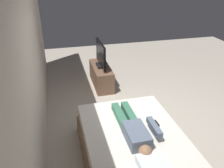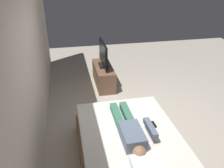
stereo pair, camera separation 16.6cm
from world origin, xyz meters
name	(u,v)px [view 1 (the left image)]	position (x,y,z in m)	size (l,w,h in m)	color
ground_plane	(144,125)	(0.00, 0.00, 0.00)	(10.00, 10.00, 0.00)	#ADA393
back_wall	(32,55)	(0.40, 1.82, 1.40)	(6.40, 0.10, 2.80)	beige
bed	(134,150)	(-0.86, 0.51, 0.26)	(2.05, 1.45, 0.54)	brown
person	(134,130)	(-0.84, 0.52, 0.62)	(1.26, 0.46, 0.18)	slate
remote	(156,123)	(-0.68, 0.11, 0.55)	(0.15, 0.04, 0.02)	black
tv_stand	(101,76)	(1.80, 0.44, 0.25)	(1.10, 0.40, 0.50)	brown
tv	(101,55)	(1.80, 0.44, 0.78)	(0.88, 0.20, 0.59)	black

